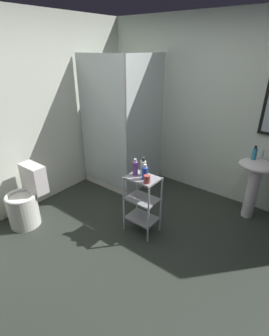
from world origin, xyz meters
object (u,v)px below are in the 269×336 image
object	(u,v)px
conditioner_bottle_purple	(135,168)
rinse_cup	(147,179)
toilet	(26,201)
shower_stall	(124,156)
pedestal_sink	(255,178)
storage_cart	(142,200)
hand_soap_bottle	(254,154)
shampoo_bottle_blue	(145,173)
lotion_bottle_white	(143,168)

from	to	relation	value
conditioner_bottle_purple	rinse_cup	bearing A→B (deg)	-18.71
toilet	conditioner_bottle_purple	bearing A→B (deg)	34.23
shower_stall	pedestal_sink	size ratio (longest dim) A/B	2.47
pedestal_sink	rinse_cup	distance (m)	1.47
storage_cart	hand_soap_bottle	world-z (taller)	hand_soap_bottle
toilet	shampoo_bottle_blue	bearing A→B (deg)	30.55
toilet	storage_cart	distance (m)	1.47
toilet	shower_stall	bearing A→B (deg)	80.70
pedestal_sink	conditioner_bottle_purple	size ratio (longest dim) A/B	4.12
pedestal_sink	shampoo_bottle_blue	distance (m)	1.47
storage_cart	rinse_cup	distance (m)	0.37
shower_stall	rinse_cup	world-z (taller)	shower_stall
storage_cart	shampoo_bottle_blue	bearing A→B (deg)	-18.35
shower_stall	lotion_bottle_white	world-z (taller)	shower_stall
shower_stall	pedestal_sink	world-z (taller)	shower_stall
storage_cart	hand_soap_bottle	xyz separation A→B (m)	(0.87, 1.13, 0.45)
shower_stall	rinse_cup	distance (m)	1.45
conditioner_bottle_purple	storage_cart	bearing A→B (deg)	-0.77
storage_cart	rinse_cup	bearing A→B (deg)	-33.49
pedestal_sink	shampoo_bottle_blue	xyz separation A→B (m)	(-0.90, -1.13, 0.24)
shower_stall	toilet	size ratio (longest dim) A/B	2.63
storage_cart	conditioner_bottle_purple	xyz separation A→B (m)	(-0.11, 0.00, 0.39)
shower_stall	pedestal_sink	xyz separation A→B (m)	(1.93, 0.29, 0.12)
storage_cart	shampoo_bottle_blue	distance (m)	0.38
hand_soap_bottle	toilet	bearing A→B (deg)	-138.11
shampoo_bottle_blue	conditioner_bottle_purple	bearing A→B (deg)	174.37
rinse_cup	hand_soap_bottle	bearing A→B (deg)	57.61
shower_stall	conditioner_bottle_purple	bearing A→B (deg)	-43.30
hand_soap_bottle	lotion_bottle_white	world-z (taller)	hand_soap_bottle
shower_stall	pedestal_sink	distance (m)	1.95
storage_cart	rinse_cup	xyz separation A→B (m)	(0.11, -0.07, 0.35)
shampoo_bottle_blue	toilet	bearing A→B (deg)	-149.45
hand_soap_bottle	rinse_cup	size ratio (longest dim) A/B	1.96
storage_cart	conditioner_bottle_purple	world-z (taller)	conditioner_bottle_purple
toilet	storage_cart	bearing A→B (deg)	31.79
storage_cart	shampoo_bottle_blue	xyz separation A→B (m)	(0.04, -0.01, 0.38)
toilet	rinse_cup	bearing A→B (deg)	27.30
shower_stall	hand_soap_bottle	xyz separation A→B (m)	(1.86, 0.30, 0.42)
shampoo_bottle_blue	conditioner_bottle_purple	xyz separation A→B (m)	(-0.15, 0.01, 0.01)
pedestal_sink	toilet	size ratio (longest dim) A/B	1.07
shower_stall	rinse_cup	xyz separation A→B (m)	(1.10, -0.90, 0.32)
shower_stall	shampoo_bottle_blue	bearing A→B (deg)	-39.34
toilet	hand_soap_bottle	xyz separation A→B (m)	(2.12, 1.90, 0.57)
toilet	rinse_cup	world-z (taller)	rinse_cup
storage_cart	conditioner_bottle_purple	bearing A→B (deg)	179.23
shower_stall	hand_soap_bottle	size ratio (longest dim) A/B	11.48
pedestal_sink	hand_soap_bottle	bearing A→B (deg)	174.55
conditioner_bottle_purple	rinse_cup	size ratio (longest dim) A/B	2.21
shampoo_bottle_blue	lotion_bottle_white	bearing A→B (deg)	139.28
hand_soap_bottle	shampoo_bottle_blue	world-z (taller)	hand_soap_bottle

